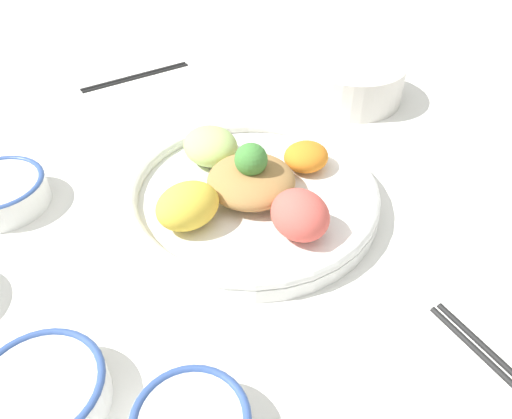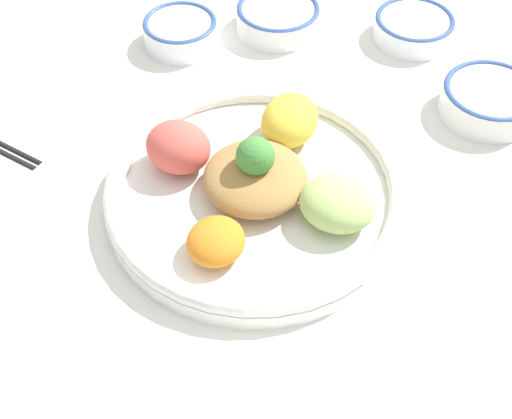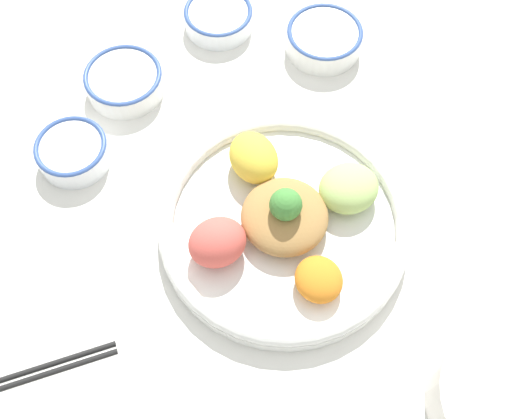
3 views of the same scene
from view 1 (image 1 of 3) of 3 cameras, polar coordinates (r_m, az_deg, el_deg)
The scene contains 7 objects.
ground_plane at distance 0.65m, azimuth -1.58°, elevation -0.88°, with size 2.40×2.40×0.00m, color white.
salad_platter at distance 0.65m, azimuth -0.71°, elevation 2.14°, with size 0.33×0.33×0.09m.
sauce_bowl_red at distance 0.51m, azimuth -23.32°, elevation -18.64°, with size 0.12×0.12×0.04m.
rice_bowl_blue at distance 0.74m, azimuth -27.19°, elevation 1.86°, with size 0.12×0.12×0.04m.
side_serving_bowl at distance 0.91m, azimuth 11.02°, elevation 14.44°, with size 0.17×0.17×0.07m.
chopsticks_pair_far at distance 1.01m, azimuth -13.56°, elevation 14.65°, with size 0.15×0.17×0.01m.
serving_spoon_main at distance 0.93m, azimuth -1.02°, elevation 13.46°, with size 0.05×0.14×0.01m.
Camera 1 is at (0.47, 0.10, 0.43)m, focal length 35.00 mm.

